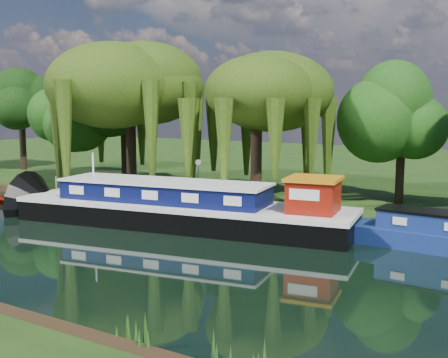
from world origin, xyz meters
The scene contains 13 objects.
ground centered at (0.00, 0.00, 0.00)m, with size 120.00×120.00×0.00m, color black.
far_bank centered at (0.00, 34.00, 0.23)m, with size 120.00×52.00×0.45m, color #15330E.
dutch_barge centered at (3.01, 5.42, 0.97)m, with size 18.90×7.10×3.90m.
red_dinghy centered at (-11.48, 4.85, 0.00)m, with size 2.44×3.42×0.71m, color maroon.
willow_left centered at (-5.77, 11.41, 7.53)m, with size 8.13×8.13×9.75m.
willow_right centered at (3.87, 11.88, 6.52)m, with size 6.83×6.83×8.31m.
tree_far_left centered at (-13.48, 12.39, 5.39)m, with size 4.47×4.47×7.20m.
tree_far_back centered at (-22.60, 15.76, 6.25)m, with size 4.94×4.94×8.30m.
tree_far_mid centered at (-9.66, 15.13, 6.36)m, with size 5.24×5.24×8.57m.
tree_far_right centered at (11.60, 15.88, 5.52)m, with size 4.50×4.50×7.36m.
lamppost centered at (0.50, 10.50, 2.42)m, with size 0.36×0.36×2.56m.
mooring_posts centered at (-0.50, 8.40, 0.95)m, with size 19.16×0.16×1.00m.
reeds_near centered at (6.87, -7.57, 0.55)m, with size 33.70×1.50×1.10m.
Camera 1 is at (20.20, -18.35, 6.49)m, focal length 45.00 mm.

